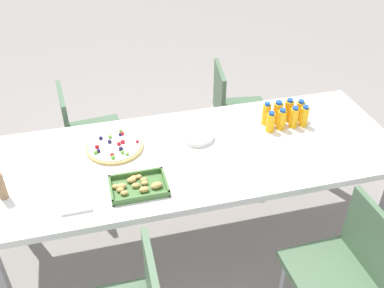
% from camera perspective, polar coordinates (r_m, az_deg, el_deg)
% --- Properties ---
extents(ground_plane, '(12.00, 12.00, 0.00)m').
position_cam_1_polar(ground_plane, '(3.03, 0.34, -12.48)').
color(ground_plane, gray).
extents(party_table, '(2.37, 0.89, 0.75)m').
position_cam_1_polar(party_table, '(2.55, 0.39, -2.12)').
color(party_table, white).
rests_on(party_table, ground_plane).
extents(chair_near_left, '(0.45, 0.45, 0.83)m').
position_cam_1_polar(chair_near_left, '(3.43, 5.40, 4.79)').
color(chair_near_left, '#4C6B4C').
rests_on(chair_near_left, ground_plane).
extents(chair_far_left, '(0.41, 0.41, 0.83)m').
position_cam_1_polar(chair_far_left, '(2.38, 19.12, -14.55)').
color(chair_far_left, '#4C6B4C').
rests_on(chair_far_left, ground_plane).
extents(chair_near_right, '(0.43, 0.43, 0.83)m').
position_cam_1_polar(chair_near_right, '(3.23, -13.70, 1.68)').
color(chair_near_right, '#4C6B4C').
rests_on(chair_near_right, ground_plane).
extents(juice_bottle_0, '(0.06, 0.06, 0.13)m').
position_cam_1_polar(juice_bottle_0, '(2.85, 13.82, 4.26)').
color(juice_bottle_0, '#F9AC14').
rests_on(juice_bottle_0, party_table).
extents(juice_bottle_1, '(0.06, 0.06, 0.15)m').
position_cam_1_polar(juice_bottle_1, '(2.82, 12.42, 4.29)').
color(juice_bottle_1, '#FAAD14').
rests_on(juice_bottle_1, party_table).
extents(juice_bottle_2, '(0.06, 0.06, 0.15)m').
position_cam_1_polar(juice_bottle_2, '(2.79, 11.04, 4.02)').
color(juice_bottle_2, '#F9AD14').
rests_on(juice_bottle_2, party_table).
extents(juice_bottle_3, '(0.05, 0.05, 0.15)m').
position_cam_1_polar(juice_bottle_3, '(2.76, 9.59, 3.87)').
color(juice_bottle_3, '#FAAB14').
rests_on(juice_bottle_3, party_table).
extents(juice_bottle_4, '(0.05, 0.05, 0.14)m').
position_cam_1_polar(juice_bottle_4, '(2.79, 14.34, 3.50)').
color(juice_bottle_4, '#F8AE14').
rests_on(juice_bottle_4, party_table).
extents(juice_bottle_5, '(0.05, 0.05, 0.14)m').
position_cam_1_polar(juice_bottle_5, '(2.77, 13.07, 3.38)').
color(juice_bottle_5, '#FAAC14').
rests_on(juice_bottle_5, party_table).
extents(juice_bottle_6, '(0.05, 0.05, 0.14)m').
position_cam_1_polar(juice_bottle_6, '(2.73, 11.52, 3.12)').
color(juice_bottle_6, '#FAAF14').
rests_on(juice_bottle_6, party_table).
extents(juice_bottle_7, '(0.05, 0.05, 0.13)m').
position_cam_1_polar(juice_bottle_7, '(2.70, 10.14, 2.80)').
color(juice_bottle_7, '#F9AC14').
rests_on(juice_bottle_7, party_table).
extents(fruit_pizza, '(0.33, 0.33, 0.05)m').
position_cam_1_polar(fruit_pizza, '(2.57, -10.00, -0.33)').
color(fruit_pizza, tan).
rests_on(fruit_pizza, party_table).
extents(snack_tray, '(0.29, 0.21, 0.04)m').
position_cam_1_polar(snack_tray, '(2.28, -6.95, -5.44)').
color(snack_tray, '#477238').
rests_on(snack_tray, party_table).
extents(plate_stack, '(0.20, 0.20, 0.03)m').
position_cam_1_polar(plate_stack, '(2.61, 0.69, 0.97)').
color(plate_stack, silver).
rests_on(plate_stack, party_table).
extents(napkin_stack, '(0.15, 0.15, 0.02)m').
position_cam_1_polar(napkin_stack, '(2.26, -14.79, -7.33)').
color(napkin_stack, white).
rests_on(napkin_stack, party_table).
extents(cardboard_tube, '(0.04, 0.04, 0.15)m').
position_cam_1_polar(cardboard_tube, '(2.37, -23.54, -5.00)').
color(cardboard_tube, '#9E7A56').
rests_on(cardboard_tube, party_table).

